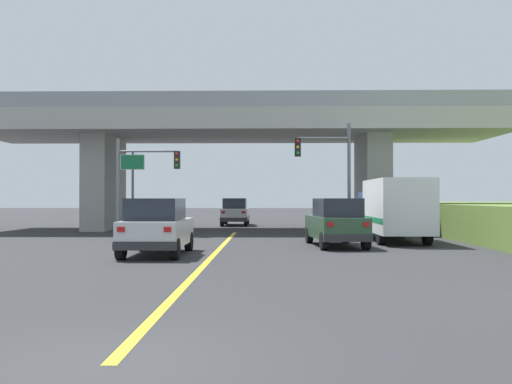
{
  "coord_description": "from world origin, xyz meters",
  "views": [
    {
      "loc": [
        1.93,
        -6.86,
        2.03
      ],
      "look_at": [
        1.33,
        22.09,
        2.34
      ],
      "focal_mm": 39.91,
      "sensor_mm": 36.0,
      "label": 1
    }
  ],
  "objects_px": {
    "suv_lead": "(157,227)",
    "traffic_signal_farside": "(140,174)",
    "suv_crossing": "(336,222)",
    "box_truck": "(394,208)",
    "highway_sign": "(133,174)",
    "traffic_signal_nearside": "(331,166)",
    "sedan_oncoming": "(235,212)"
  },
  "relations": [
    {
      "from": "box_truck",
      "to": "highway_sign",
      "type": "xyz_separation_m",
      "value": [
        -13.82,
        6.23,
        1.88
      ]
    },
    {
      "from": "box_truck",
      "to": "highway_sign",
      "type": "distance_m",
      "value": 15.27
    },
    {
      "from": "suv_lead",
      "to": "traffic_signal_nearside",
      "type": "relative_size",
      "value": 0.75
    },
    {
      "from": "suv_lead",
      "to": "highway_sign",
      "type": "distance_m",
      "value": 13.71
    },
    {
      "from": "box_truck",
      "to": "traffic_signal_nearside",
      "type": "relative_size",
      "value": 1.19
    },
    {
      "from": "suv_lead",
      "to": "traffic_signal_farside",
      "type": "distance_m",
      "value": 11.14
    },
    {
      "from": "traffic_signal_nearside",
      "to": "box_truck",
      "type": "bearing_deg",
      "value": -49.34
    },
    {
      "from": "suv_lead",
      "to": "highway_sign",
      "type": "xyz_separation_m",
      "value": [
        -3.96,
        12.9,
        2.41
      ]
    },
    {
      "from": "box_truck",
      "to": "highway_sign",
      "type": "bearing_deg",
      "value": 155.74
    },
    {
      "from": "traffic_signal_farside",
      "to": "highway_sign",
      "type": "bearing_deg",
      "value": 112.1
    },
    {
      "from": "suv_crossing",
      "to": "suv_lead",
      "type": "bearing_deg",
      "value": -156.32
    },
    {
      "from": "sedan_oncoming",
      "to": "traffic_signal_nearside",
      "type": "relative_size",
      "value": 0.81
    },
    {
      "from": "box_truck",
      "to": "traffic_signal_farside",
      "type": "xyz_separation_m",
      "value": [
        -12.83,
        3.8,
        1.81
      ]
    },
    {
      "from": "suv_crossing",
      "to": "traffic_signal_nearside",
      "type": "bearing_deg",
      "value": 80.29
    },
    {
      "from": "suv_lead",
      "to": "sedan_oncoming",
      "type": "bearing_deg",
      "value": 86.11
    },
    {
      "from": "traffic_signal_nearside",
      "to": "suv_lead",
      "type": "bearing_deg",
      "value": -126.88
    },
    {
      "from": "highway_sign",
      "to": "suv_lead",
      "type": "bearing_deg",
      "value": -72.93
    },
    {
      "from": "sedan_oncoming",
      "to": "traffic_signal_farside",
      "type": "relative_size",
      "value": 0.91
    },
    {
      "from": "suv_lead",
      "to": "highway_sign",
      "type": "height_order",
      "value": "highway_sign"
    },
    {
      "from": "sedan_oncoming",
      "to": "highway_sign",
      "type": "distance_m",
      "value": 11.09
    },
    {
      "from": "suv_crossing",
      "to": "sedan_oncoming",
      "type": "bearing_deg",
      "value": 100.73
    },
    {
      "from": "highway_sign",
      "to": "suv_crossing",
      "type": "bearing_deg",
      "value": -40.34
    },
    {
      "from": "highway_sign",
      "to": "sedan_oncoming",
      "type": "bearing_deg",
      "value": 59.62
    },
    {
      "from": "sedan_oncoming",
      "to": "box_truck",
      "type": "bearing_deg",
      "value": -61.83
    },
    {
      "from": "box_truck",
      "to": "traffic_signal_farside",
      "type": "bearing_deg",
      "value": 163.5
    },
    {
      "from": "box_truck",
      "to": "suv_crossing",
      "type": "bearing_deg",
      "value": -136.25
    },
    {
      "from": "suv_lead",
      "to": "suv_crossing",
      "type": "relative_size",
      "value": 0.92
    },
    {
      "from": "suv_crossing",
      "to": "traffic_signal_farside",
      "type": "bearing_deg",
      "value": 140.28
    },
    {
      "from": "traffic_signal_farside",
      "to": "highway_sign",
      "type": "xyz_separation_m",
      "value": [
        -0.98,
        2.43,
        0.07
      ]
    },
    {
      "from": "suv_crossing",
      "to": "sedan_oncoming",
      "type": "height_order",
      "value": "same"
    },
    {
      "from": "highway_sign",
      "to": "traffic_signal_farside",
      "type": "bearing_deg",
      "value": -67.9
    },
    {
      "from": "traffic_signal_nearside",
      "to": "highway_sign",
      "type": "distance_m",
      "value": 11.69
    }
  ]
}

